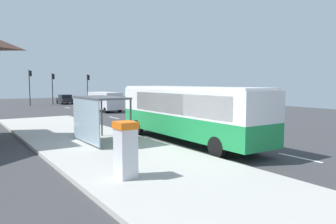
{
  "coord_description": "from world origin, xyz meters",
  "views": [
    {
      "loc": [
        -12.71,
        -14.15,
        3.44
      ],
      "look_at": [
        -1.0,
        2.82,
        1.5
      ],
      "focal_mm": 33.44,
      "sensor_mm": 36.0,
      "label": 1
    }
  ],
  "objects_px": {
    "recycling_bin_red": "(133,131)",
    "traffic_light_near_side": "(88,84)",
    "white_van": "(105,100)",
    "traffic_light_median": "(53,84)",
    "ticket_machine": "(126,149)",
    "bus": "(187,111)",
    "bus_shelter": "(95,108)",
    "traffic_light_far_side": "(30,82)",
    "recycling_bin_green": "(128,129)",
    "sedan_near": "(65,99)"
  },
  "relations": [
    {
      "from": "sedan_near",
      "to": "traffic_light_median",
      "type": "bearing_deg",
      "value": -167.75
    },
    {
      "from": "recycling_bin_red",
      "to": "white_van",
      "type": "bearing_deg",
      "value": 71.38
    },
    {
      "from": "white_van",
      "to": "ticket_machine",
      "type": "relative_size",
      "value": 2.73
    },
    {
      "from": "bus_shelter",
      "to": "bus",
      "type": "bearing_deg",
      "value": -23.87
    },
    {
      "from": "bus",
      "to": "recycling_bin_green",
      "type": "xyz_separation_m",
      "value": [
        -2.49,
        2.6,
        -1.19
      ]
    },
    {
      "from": "recycling_bin_red",
      "to": "traffic_light_near_side",
      "type": "height_order",
      "value": "traffic_light_near_side"
    },
    {
      "from": "white_van",
      "to": "traffic_light_near_side",
      "type": "height_order",
      "value": "traffic_light_near_side"
    },
    {
      "from": "traffic_light_far_side",
      "to": "traffic_light_median",
      "type": "height_order",
      "value": "traffic_light_far_side"
    },
    {
      "from": "sedan_near",
      "to": "recycling_bin_green",
      "type": "bearing_deg",
      "value": -100.62
    },
    {
      "from": "bus_shelter",
      "to": "ticket_machine",
      "type": "bearing_deg",
      "value": -102.96
    },
    {
      "from": "sedan_near",
      "to": "traffic_light_median",
      "type": "xyz_separation_m",
      "value": [
        -1.9,
        -0.41,
        2.47
      ]
    },
    {
      "from": "ticket_machine",
      "to": "traffic_light_near_side",
      "type": "relative_size",
      "value": 0.41
    },
    {
      "from": "bus",
      "to": "traffic_light_median",
      "type": "bearing_deg",
      "value": 86.72
    },
    {
      "from": "recycling_bin_red",
      "to": "bus",
      "type": "bearing_deg",
      "value": -37.38
    },
    {
      "from": "bus",
      "to": "traffic_light_median",
      "type": "distance_m",
      "value": 36.94
    },
    {
      "from": "ticket_machine",
      "to": "recycling_bin_red",
      "type": "xyz_separation_m",
      "value": [
        3.73,
        6.4,
        -0.52
      ]
    },
    {
      "from": "recycling_bin_green",
      "to": "traffic_light_near_side",
      "type": "xyz_separation_m",
      "value": [
        9.7,
        32.66,
        2.53
      ]
    },
    {
      "from": "recycling_bin_red",
      "to": "traffic_light_median",
      "type": "height_order",
      "value": "traffic_light_median"
    },
    {
      "from": "traffic_light_near_side",
      "to": "bus",
      "type": "bearing_deg",
      "value": -101.56
    },
    {
      "from": "white_van",
      "to": "sedan_near",
      "type": "distance_m",
      "value": 16.38
    },
    {
      "from": "bus",
      "to": "traffic_light_far_side",
      "type": "distance_m",
      "value": 36.12
    },
    {
      "from": "white_van",
      "to": "recycling_bin_red",
      "type": "xyz_separation_m",
      "value": [
        -6.4,
        -19.0,
        -0.69
      ]
    },
    {
      "from": "ticket_machine",
      "to": "traffic_light_far_side",
      "type": "height_order",
      "value": "traffic_light_far_side"
    },
    {
      "from": "recycling_bin_green",
      "to": "traffic_light_far_side",
      "type": "relative_size",
      "value": 0.18
    },
    {
      "from": "traffic_light_far_side",
      "to": "traffic_light_near_side",
      "type": "bearing_deg",
      "value": -5.31
    },
    {
      "from": "bus",
      "to": "ticket_machine",
      "type": "xyz_separation_m",
      "value": [
        -6.22,
        -4.5,
        -0.67
      ]
    },
    {
      "from": "bus",
      "to": "sedan_near",
      "type": "xyz_separation_m",
      "value": [
        4.01,
        37.27,
        -1.05
      ]
    },
    {
      "from": "traffic_light_near_side",
      "to": "recycling_bin_green",
      "type": "bearing_deg",
      "value": -106.55
    },
    {
      "from": "bus",
      "to": "white_van",
      "type": "bearing_deg",
      "value": 79.4
    },
    {
      "from": "sedan_near",
      "to": "recycling_bin_green",
      "type": "height_order",
      "value": "sedan_near"
    },
    {
      "from": "sedan_near",
      "to": "recycling_bin_red",
      "type": "height_order",
      "value": "sedan_near"
    },
    {
      "from": "traffic_light_median",
      "to": "sedan_near",
      "type": "bearing_deg",
      "value": 12.25
    },
    {
      "from": "white_van",
      "to": "sedan_near",
      "type": "height_order",
      "value": "white_van"
    },
    {
      "from": "traffic_light_near_side",
      "to": "traffic_light_median",
      "type": "height_order",
      "value": "traffic_light_median"
    },
    {
      "from": "white_van",
      "to": "recycling_bin_green",
      "type": "bearing_deg",
      "value": -109.28
    },
    {
      "from": "white_van",
      "to": "ticket_machine",
      "type": "xyz_separation_m",
      "value": [
        -10.13,
        -25.4,
        -0.17
      ]
    },
    {
      "from": "recycling_bin_red",
      "to": "traffic_light_far_side",
      "type": "distance_m",
      "value": 34.29
    },
    {
      "from": "ticket_machine",
      "to": "bus",
      "type": "bearing_deg",
      "value": 35.92
    },
    {
      "from": "white_van",
      "to": "traffic_light_median",
      "type": "xyz_separation_m",
      "value": [
        -1.8,
        15.96,
        1.92
      ]
    },
    {
      "from": "white_van",
      "to": "ticket_machine",
      "type": "height_order",
      "value": "white_van"
    },
    {
      "from": "recycling_bin_red",
      "to": "traffic_light_near_side",
      "type": "bearing_deg",
      "value": 73.78
    },
    {
      "from": "traffic_light_near_side",
      "to": "traffic_light_median",
      "type": "distance_m",
      "value": 5.35
    },
    {
      "from": "recycling_bin_green",
      "to": "ticket_machine",
      "type": "bearing_deg",
      "value": -117.69
    },
    {
      "from": "traffic_light_near_side",
      "to": "traffic_light_far_side",
      "type": "distance_m",
      "value": 8.65
    },
    {
      "from": "bus",
      "to": "ticket_machine",
      "type": "relative_size",
      "value": 5.7
    },
    {
      "from": "white_van",
      "to": "recycling_bin_red",
      "type": "distance_m",
      "value": 20.06
    },
    {
      "from": "recycling_bin_red",
      "to": "bus_shelter",
      "type": "relative_size",
      "value": 0.24
    },
    {
      "from": "recycling_bin_red",
      "to": "bus_shelter",
      "type": "xyz_separation_m",
      "value": [
        -2.21,
        0.18,
        1.44
      ]
    },
    {
      "from": "recycling_bin_green",
      "to": "recycling_bin_red",
      "type": "bearing_deg",
      "value": -90.0
    },
    {
      "from": "recycling_bin_red",
      "to": "traffic_light_median",
      "type": "xyz_separation_m",
      "value": [
        4.6,
        34.96,
        2.6
      ]
    }
  ]
}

